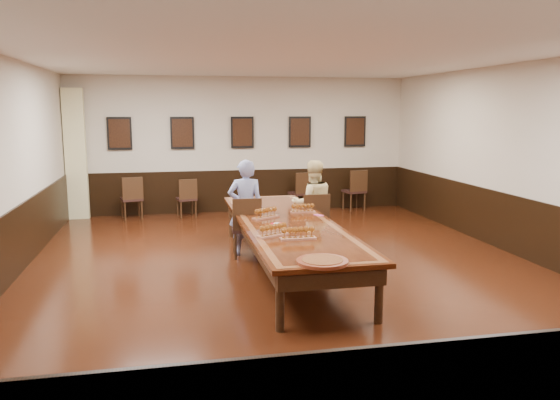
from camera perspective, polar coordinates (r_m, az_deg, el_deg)
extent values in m
cube|color=black|center=(8.49, 0.68, -7.28)|extent=(8.00, 10.00, 0.02)
cube|color=white|center=(8.17, 0.73, 14.89)|extent=(8.00, 10.00, 0.02)
cube|color=beige|center=(13.10, -3.98, 5.77)|extent=(8.00, 0.02, 3.20)
cube|color=beige|center=(3.51, 18.44, -4.79)|extent=(8.00, 0.02, 3.20)
cube|color=beige|center=(9.84, 24.22, 3.75)|extent=(0.02, 10.00, 3.20)
imported|color=#4553AD|center=(9.15, -3.61, -0.80)|extent=(0.62, 0.43, 1.62)
imported|color=#F9E19C|center=(9.73, 3.43, -0.39)|extent=(0.79, 0.62, 1.55)
cube|color=#F351AB|center=(8.78, 4.05, -1.60)|extent=(0.15, 0.17, 0.01)
cube|color=beige|center=(12.96, -20.57, 4.49)|extent=(0.45, 0.18, 2.90)
cube|color=black|center=(13.19, -3.91, 0.98)|extent=(7.98, 0.04, 1.00)
cube|color=black|center=(8.48, -26.70, -4.76)|extent=(0.04, 9.98, 1.00)
cube|color=black|center=(9.98, 23.65, -2.54)|extent=(0.04, 9.98, 1.00)
cube|color=#321308|center=(8.31, 0.69, -2.46)|extent=(1.40, 5.00, 0.06)
cube|color=#9C5D33|center=(8.31, 0.69, -2.24)|extent=(1.28, 4.88, 0.00)
cube|color=#321308|center=(8.31, 0.69, -2.23)|extent=(1.10, 4.70, 0.00)
cube|color=black|center=(8.35, 0.69, -3.47)|extent=(1.25, 4.85, 0.18)
cylinder|color=black|center=(6.11, -0.02, -10.54)|extent=(0.10, 0.10, 0.69)
cylinder|color=black|center=(6.43, 10.30, -9.66)|extent=(0.10, 0.10, 0.69)
cylinder|color=black|center=(10.54, -5.08, -2.03)|extent=(0.10, 0.10, 0.69)
cylinder|color=black|center=(10.73, 1.08, -1.79)|extent=(0.10, 0.10, 0.69)
cube|color=black|center=(12.94, -16.42, 6.69)|extent=(0.54, 0.03, 0.74)
cube|color=black|center=(12.93, -16.43, 6.69)|extent=(0.46, 0.01, 0.64)
cube|color=black|center=(12.90, -10.18, 6.92)|extent=(0.54, 0.03, 0.74)
cube|color=black|center=(12.89, -10.17, 6.92)|extent=(0.46, 0.01, 0.64)
cube|color=black|center=(13.02, -3.96, 7.07)|extent=(0.54, 0.03, 0.74)
cube|color=black|center=(13.00, -3.95, 7.06)|extent=(0.46, 0.01, 0.64)
cube|color=black|center=(13.27, 2.09, 7.13)|extent=(0.54, 0.03, 0.74)
cube|color=black|center=(13.26, 2.11, 7.12)|extent=(0.46, 0.01, 0.64)
cube|color=black|center=(13.67, 7.84, 7.11)|extent=(0.54, 0.03, 0.74)
cube|color=black|center=(13.66, 7.87, 7.11)|extent=(0.46, 0.01, 0.64)
cube|color=#96583F|center=(8.53, -1.50, -1.85)|extent=(0.47, 0.36, 0.03)
cube|color=#96583F|center=(9.01, 2.39, -1.25)|extent=(0.41, 0.13, 0.03)
cube|color=#96583F|center=(7.33, -0.70, -3.72)|extent=(0.48, 0.34, 0.03)
cube|color=#96583F|center=(7.16, 1.90, -4.05)|extent=(0.47, 0.15, 0.03)
cylinder|color=red|center=(8.06, -0.29, -2.55)|extent=(0.20, 0.20, 0.02)
cylinder|color=silver|center=(8.05, -0.29, -2.46)|extent=(0.11, 0.11, 0.01)
cylinder|color=maroon|center=(6.10, 4.44, -6.43)|extent=(0.59, 0.59, 0.04)
cylinder|color=#9C5D33|center=(6.09, 4.44, -6.22)|extent=(0.47, 0.47, 0.01)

